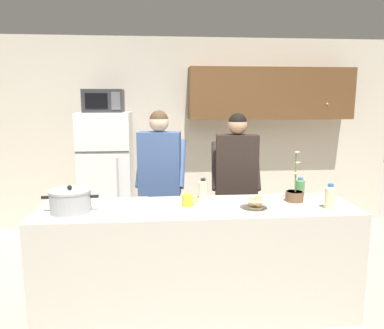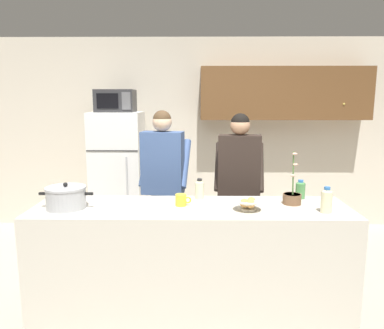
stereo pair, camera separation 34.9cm
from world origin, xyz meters
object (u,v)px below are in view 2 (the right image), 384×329
object	(u,v)px
refrigerator	(119,174)
person_by_sink	(239,175)
bread_bowl	(248,204)
potted_orchid	(292,197)
bottle_far_corner	(300,189)
bottle_near_edge	(327,200)
coffee_mug	(181,200)
microwave	(116,101)
cooking_pot	(66,197)
person_near_pot	(163,171)
bottle_mid_counter	(199,189)

from	to	relation	value
refrigerator	person_by_sink	distance (m)	1.84
bread_bowl	potted_orchid	bearing A→B (deg)	25.76
bread_bowl	bottle_far_corner	bearing A→B (deg)	36.30
person_by_sink	refrigerator	bearing A→B (deg)	142.60
bread_bowl	bottle_near_edge	bearing A→B (deg)	-4.74
coffee_mug	bottle_near_edge	world-z (taller)	bottle_near_edge
bottle_near_edge	microwave	bearing A→B (deg)	135.54
cooking_pot	bottle_far_corner	size ratio (longest dim) A/B	2.61
bottle_far_corner	bread_bowl	bearing A→B (deg)	-143.70
cooking_pot	person_near_pot	bearing A→B (deg)	52.86
microwave	bottle_far_corner	bearing A→B (deg)	-38.86
microwave	bottle_near_edge	xyz separation A→B (m)	(2.02, -1.98, -0.74)
bread_bowl	potted_orchid	size ratio (longest dim) A/B	0.51
refrigerator	bottle_mid_counter	world-z (taller)	refrigerator
bread_bowl	cooking_pot	bearing A→B (deg)	178.10
cooking_pot	person_by_sink	bearing A→B (deg)	28.51
person_by_sink	cooking_pot	distance (m)	1.67
microwave	cooking_pot	distance (m)	2.03
refrigerator	potted_orchid	size ratio (longest dim) A/B	3.69
microwave	person_by_sink	bearing A→B (deg)	-36.85
bottle_mid_counter	bottle_far_corner	world-z (taller)	bottle_mid_counter
coffee_mug	bottle_near_edge	xyz separation A→B (m)	(1.12, -0.18, 0.05)
cooking_pot	coffee_mug	bearing A→B (deg)	5.04
microwave	potted_orchid	distance (m)	2.63
person_near_pot	bottle_mid_counter	distance (m)	0.72
bottle_mid_counter	coffee_mug	bearing A→B (deg)	-125.52
person_by_sink	potted_orchid	size ratio (longest dim) A/B	3.75
person_near_pot	person_by_sink	size ratio (longest dim) A/B	1.02
bottle_near_edge	bottle_mid_counter	distance (m)	1.04
cooking_pot	bottle_mid_counter	world-z (taller)	cooking_pot
microwave	person_near_pot	xyz separation A→B (m)	(0.68, -0.97, -0.71)
coffee_mug	potted_orchid	size ratio (longest dim) A/B	0.30
coffee_mug	bread_bowl	distance (m)	0.54
person_by_sink	potted_orchid	distance (m)	0.75
refrigerator	microwave	bearing A→B (deg)	-89.93
cooking_pot	potted_orchid	bearing A→B (deg)	4.34
person_by_sink	bottle_near_edge	bearing A→B (deg)	-57.60
microwave	bread_bowl	bearing A→B (deg)	-53.49
bottle_mid_counter	potted_orchid	distance (m)	0.78
person_by_sink	bottle_mid_counter	world-z (taller)	person_by_sink
refrigerator	bottle_far_corner	bearing A→B (deg)	-39.25
microwave	cooking_pot	world-z (taller)	microwave
person_by_sink	cooking_pot	xyz separation A→B (m)	(-1.46, -0.79, -0.02)
microwave	bottle_near_edge	world-z (taller)	microwave
refrigerator	potted_orchid	world-z (taller)	refrigerator
bottle_near_edge	potted_orchid	bearing A→B (deg)	130.36
microwave	bottle_far_corner	xyz separation A→B (m)	(1.93, -1.56, -0.76)
coffee_mug	bottle_mid_counter	distance (m)	0.26
coffee_mug	bottle_mid_counter	size ratio (longest dim) A/B	0.72
microwave	person_by_sink	distance (m)	1.95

